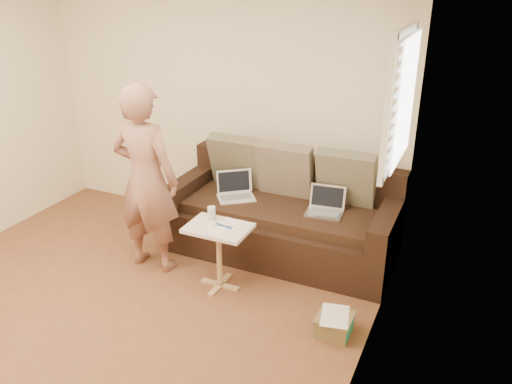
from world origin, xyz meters
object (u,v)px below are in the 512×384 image
(laptop_silver, at_px, (324,214))
(striped_box, at_px, (334,325))
(laptop_white, at_px, (236,199))
(person, at_px, (146,179))
(sofa, at_px, (281,213))
(drinking_glass, at_px, (212,213))
(side_table, at_px, (219,257))

(laptop_silver, height_order, striped_box, laptop_silver)
(laptop_white, distance_m, person, 0.94)
(sofa, height_order, person, person)
(sofa, xyz_separation_m, person, (-1.02, -0.73, 0.45))
(sofa, height_order, drinking_glass, sofa)
(laptop_white, bearing_deg, sofa, -30.55)
(laptop_silver, bearing_deg, side_table, -139.61)
(person, distance_m, striped_box, 2.05)
(side_table, bearing_deg, drinking_glass, 140.60)
(laptop_white, bearing_deg, striped_box, -73.91)
(laptop_silver, distance_m, side_table, 1.05)
(person, relative_size, drinking_glass, 14.60)
(sofa, bearing_deg, drinking_glass, -118.69)
(side_table, xyz_separation_m, striped_box, (1.11, -0.22, -0.21))
(laptop_white, bearing_deg, laptop_silver, -36.87)
(person, bearing_deg, sofa, -146.13)
(side_table, relative_size, striped_box, 2.21)
(laptop_white, bearing_deg, drinking_glass, -120.94)
(side_table, bearing_deg, laptop_silver, 46.67)
(sofa, relative_size, drinking_glass, 18.33)
(sofa, distance_m, person, 1.33)
(person, bearing_deg, side_table, 173.86)
(laptop_white, bearing_deg, person, -168.31)
(laptop_white, distance_m, striped_box, 1.67)
(laptop_white, distance_m, drinking_glass, 0.65)
(laptop_silver, distance_m, laptop_white, 0.89)
(sofa, relative_size, laptop_silver, 6.62)
(sofa, distance_m, laptop_silver, 0.45)
(laptop_silver, height_order, side_table, laptop_silver)
(sofa, distance_m, laptop_white, 0.47)
(striped_box, bearing_deg, side_table, 168.90)
(person, height_order, drinking_glass, person)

